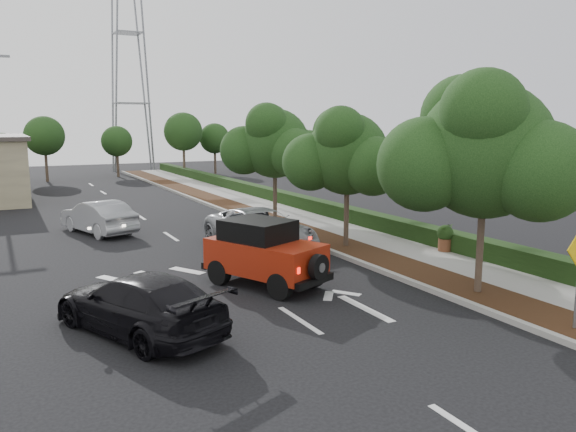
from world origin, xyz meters
TOP-DOWN VIEW (x-y plane):
  - ground at (0.00, 0.00)m, footprint 120.00×120.00m
  - curb at (4.60, 12.00)m, footprint 0.20×70.00m
  - planting_strip at (5.60, 12.00)m, footprint 1.80×70.00m
  - sidewalk at (7.50, 12.00)m, footprint 2.00×70.00m
  - hedge at (8.90, 12.00)m, footprint 0.80×70.00m
  - transmission_tower at (6.00, 48.00)m, footprint 7.00×4.00m
  - street_tree_near at (5.60, -0.50)m, footprint 3.80×3.80m
  - street_tree_mid at (5.60, 6.50)m, footprint 3.20×3.20m
  - street_tree_far at (5.60, 13.00)m, footprint 3.40×3.40m
  - light_pole_a at (-6.50, 26.00)m, footprint 2.00×0.22m
  - red_jeep at (0.42, 3.33)m, footprint 3.09×4.15m
  - silver_suv_ahead at (2.47, 7.87)m, footprint 3.14×5.95m
  - black_suv_oncoming at (-3.80, 0.98)m, footprint 3.80×5.37m
  - silver_sedan_oncoming at (-2.69, 14.25)m, footprint 2.92×4.80m
  - terracotta_planter at (8.40, 3.93)m, footprint 0.62×0.62m

SIDE VIEW (x-z plane):
  - ground at x=0.00m, z-range 0.00..0.00m
  - transmission_tower at x=6.00m, z-range -14.00..14.00m
  - street_tree_near at x=5.60m, z-range -2.96..2.96m
  - street_tree_mid at x=5.60m, z-range -2.66..2.66m
  - street_tree_far at x=5.60m, z-range -2.81..2.81m
  - light_pole_a at x=-6.50m, z-range -4.50..4.50m
  - planting_strip at x=5.60m, z-range 0.00..0.12m
  - sidewalk at x=7.50m, z-range 0.00..0.12m
  - curb at x=4.60m, z-range 0.00..0.15m
  - hedge at x=8.90m, z-range 0.00..0.80m
  - black_suv_oncoming at x=-3.80m, z-range 0.00..1.44m
  - terracotta_planter at x=8.40m, z-range 0.19..1.26m
  - silver_sedan_oncoming at x=-2.69m, z-range 0.00..1.49m
  - silver_suv_ahead at x=2.47m, z-range 0.00..1.60m
  - red_jeep at x=0.42m, z-range 0.02..2.05m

